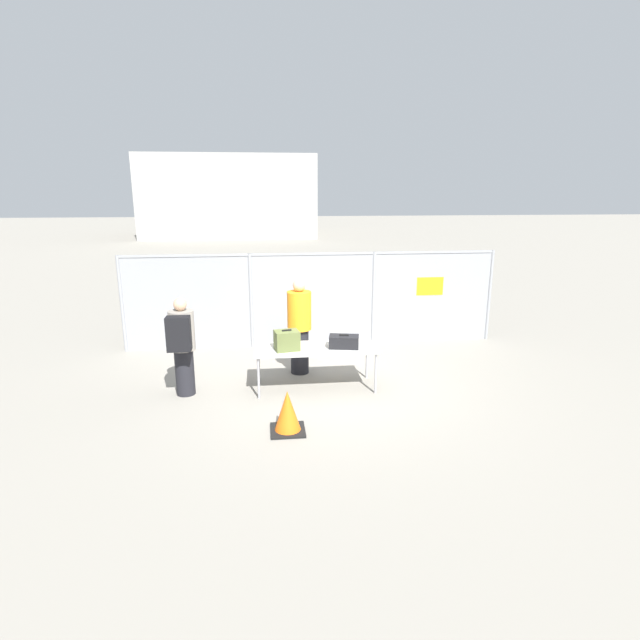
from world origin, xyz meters
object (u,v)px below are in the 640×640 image
Objects in this scene: traveler_hooded at (182,343)px; traffic_cone at (288,413)px; security_worker_near at (299,325)px; utility_trailer at (401,303)px; inspection_table at (316,350)px; suitcase_olive at (287,340)px; suitcase_black at (344,342)px.

traveler_hooded reaches higher than traffic_cone.
utility_trailer is (3.00, 3.88, -0.53)m from security_worker_near.
utility_trailer is 7.07m from traffic_cone.
inspection_table is at bearing 70.26° from traffic_cone.
traveler_hooded is 2.70× the size of traffic_cone.
inspection_table reaches higher than utility_trailer.
security_worker_near is (0.27, 0.84, 0.03)m from suitcase_olive.
inspection_table is 4.64× the size of suitcase_olive.
security_worker_near reaches higher than traveler_hooded.
security_worker_near is at bearing 105.54° from inspection_table.
traffic_cone is (-3.35, -6.22, -0.11)m from utility_trailer.
traffic_cone is at bearing -118.32° from utility_trailer.
traveler_hooded is (-2.67, -0.04, 0.08)m from suitcase_black.
security_worker_near is (1.97, 0.86, 0.01)m from traveler_hooded.
security_worker_near is 2.45m from traffic_cone.
inspection_table is 5.43m from utility_trailer.
traveler_hooded reaches higher than suitcase_black.
utility_trailer is at bearing -115.28° from security_worker_near.
security_worker_near reaches higher than traffic_cone.
suitcase_black is 2.67m from traveler_hooded.
utility_trailer is (4.98, 4.74, -0.52)m from traveler_hooded.
utility_trailer reaches higher than traffic_cone.
suitcase_black is at bearing 1.07° from suitcase_olive.
suitcase_black is at bearing 55.49° from traffic_cone.
security_worker_near is 4.94m from utility_trailer.
traveler_hooded is 6.89m from utility_trailer.
inspection_table is 1.25× the size of traveler_hooded.
inspection_table is at bearing 117.98° from security_worker_near.
utility_trailer is (2.31, 4.71, -0.44)m from suitcase_black.
suitcase_black is 0.14× the size of utility_trailer.
inspection_table is 1.16× the size of security_worker_near.
suitcase_black is 0.33× the size of traveler_hooded.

